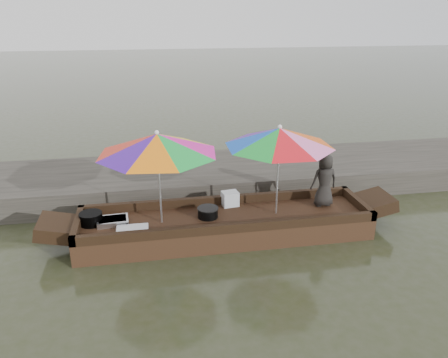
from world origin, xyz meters
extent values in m
plane|color=#2A2F18|center=(0.00, 0.00, 0.00)|extent=(80.00, 80.00, 0.00)
cube|color=#2D2B26|center=(0.00, 2.20, 0.25)|extent=(22.00, 2.20, 0.50)
cube|color=black|center=(0.00, 0.00, 0.17)|extent=(4.88, 1.20, 0.35)
cylinder|color=black|center=(-2.19, 0.14, 0.45)|extent=(0.37, 0.37, 0.19)
cube|color=silver|center=(-1.85, 0.09, 0.39)|extent=(0.52, 0.37, 0.09)
cube|color=silver|center=(-1.53, -0.27, 0.38)|extent=(0.50, 0.35, 0.06)
cylinder|color=black|center=(-0.28, 0.05, 0.43)|extent=(0.34, 0.34, 0.16)
cube|color=silver|center=(0.17, 0.45, 0.48)|extent=(0.31, 0.26, 0.26)
imported|color=black|center=(1.80, 0.17, 0.83)|extent=(0.48, 0.32, 0.96)
camera|label=1|loc=(-1.20, -6.52, 3.59)|focal=35.00mm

